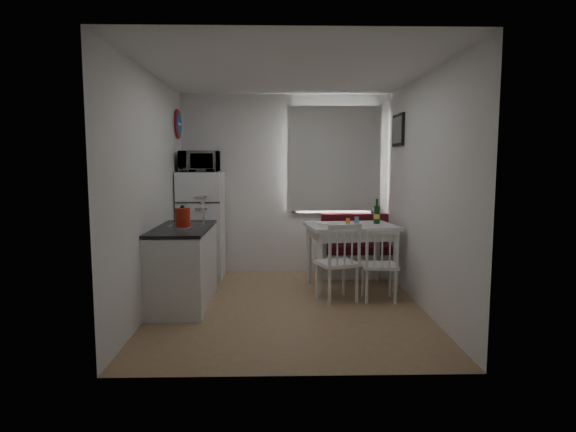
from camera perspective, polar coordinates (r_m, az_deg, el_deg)
name	(u,v)px	position (r m, az deg, el deg)	size (l,w,h in m)	color
floor	(288,307)	(5.53, 0.01, -10.76)	(3.00, 3.50, 0.02)	#9B7452
ceiling	(288,71)	(5.37, 0.02, 16.77)	(3.00, 3.50, 0.02)	white
wall_back	(285,185)	(7.04, -0.33, 3.72)	(3.00, 0.02, 2.60)	white
wall_front	(294,208)	(3.55, 0.69, 0.95)	(3.00, 0.02, 2.60)	white
wall_left	(151,193)	(5.47, -15.92, 2.66)	(0.02, 3.50, 2.60)	white
wall_right	(423,192)	(5.54, 15.74, 2.71)	(0.02, 3.50, 2.60)	white
window	(333,162)	(7.05, 5.41, 6.34)	(1.22, 0.06, 1.47)	white
curtain	(334,159)	(6.98, 5.48, 6.75)	(1.35, 0.02, 1.50)	white
kitchen_counter	(183,265)	(5.67, -12.30, -5.74)	(0.62, 1.32, 1.16)	white
wall_sign	(179,124)	(6.88, -12.83, 10.58)	(0.40, 0.40, 0.03)	#1A4B9C
picture_frame	(398,130)	(6.59, 12.90, 9.89)	(0.04, 0.52, 0.42)	black
bench	(362,255)	(7.03, 8.82, -4.64)	(1.23, 0.47, 0.88)	white
dining_table	(351,232)	(6.26, 7.48, -1.88)	(1.20, 0.92, 0.83)	white
chair_left	(338,254)	(5.60, 5.97, -4.51)	(0.55, 0.55, 0.50)	white
chair_right	(381,257)	(5.70, 10.96, -4.81)	(0.42, 0.40, 0.46)	white
fridge	(201,226)	(6.82, -10.23, -1.13)	(0.60, 0.60, 1.50)	white
microwave	(199,161)	(6.72, -10.45, 6.38)	(0.52, 0.35, 0.29)	white
kettle	(183,218)	(5.35, -12.38, -0.22)	(0.20, 0.20, 0.26)	#AE1E0D
wine_bottle	(377,211)	(6.39, 10.48, 0.56)	(0.08, 0.08, 0.33)	#12391A
drinking_glass_orange	(348,222)	(6.18, 7.11, -0.67)	(0.05, 0.05, 0.09)	orange
drinking_glass_blue	(357,220)	(6.30, 8.15, -0.52)	(0.06, 0.06, 0.10)	#728DC2
plate	(328,224)	(6.23, 4.74, -0.93)	(0.26, 0.26, 0.02)	white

